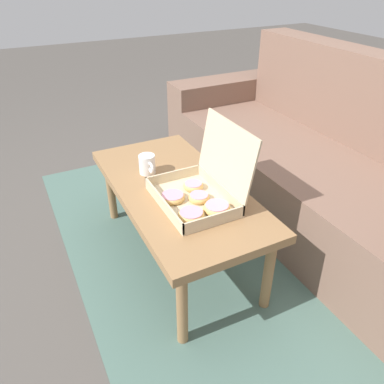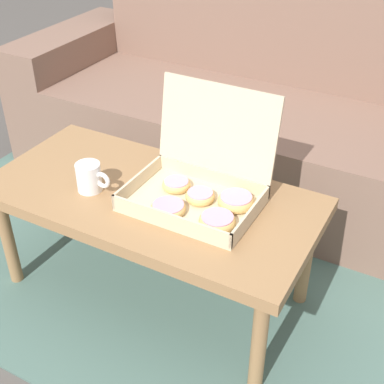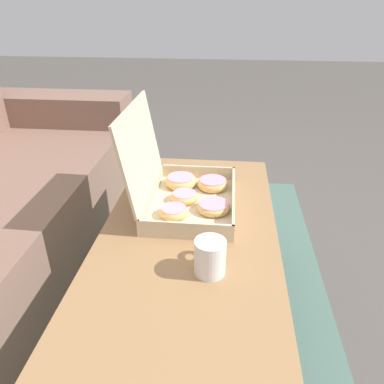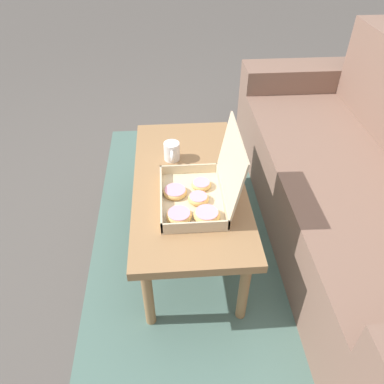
{
  "view_description": "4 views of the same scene",
  "coord_description": "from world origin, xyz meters",
  "views": [
    {
      "loc": [
        1.34,
        -0.68,
        1.31
      ],
      "look_at": [
        0.15,
        -0.08,
        0.47
      ],
      "focal_mm": 35.0,
      "sensor_mm": 36.0,
      "label": 1
    },
    {
      "loc": [
        0.78,
        -1.24,
        1.36
      ],
      "look_at": [
        0.15,
        -0.08,
        0.47
      ],
      "focal_mm": 50.0,
      "sensor_mm": 36.0,
      "label": 2
    },
    {
      "loc": [
        -0.91,
        -0.19,
        1.04
      ],
      "look_at": [
        0.15,
        -0.08,
        0.47
      ],
      "focal_mm": 35.0,
      "sensor_mm": 36.0,
      "label": 3
    },
    {
      "loc": [
        1.38,
        -0.17,
        1.51
      ],
      "look_at": [
        0.15,
        -0.08,
        0.47
      ],
      "focal_mm": 35.0,
      "sensor_mm": 36.0,
      "label": 4
    }
  ],
  "objects": [
    {
      "name": "ground_plane",
      "position": [
        0.0,
        0.0,
        0.0
      ],
      "size": [
        12.0,
        12.0,
        0.0
      ],
      "primitive_type": "plane",
      "color": "#514C47"
    },
    {
      "name": "area_rug",
      "position": [
        0.0,
        0.3,
        0.01
      ],
      "size": [
        2.33,
        1.79,
        0.01
      ],
      "primitive_type": "cube",
      "color": "#4C6B60",
      "rests_on": "ground_plane"
    },
    {
      "name": "couch",
      "position": [
        0.0,
        0.8,
        0.3
      ],
      "size": [
        2.21,
        0.8,
        0.9
      ],
      "color": "#7A5B4C",
      "rests_on": "ground_plane"
    },
    {
      "name": "coffee_table",
      "position": [
        0.0,
        -0.09,
        0.38
      ],
      "size": [
        1.06,
        0.52,
        0.42
      ],
      "color": "#997047",
      "rests_on": "ground_plane"
    },
    {
      "name": "pastry_box",
      "position": [
        0.17,
        -0.05,
        0.48
      ],
      "size": [
        0.39,
        0.33,
        0.33
      ],
      "color": "beige",
      "rests_on": "coffee_table"
    },
    {
      "name": "coffee_mug",
      "position": [
        -0.18,
        -0.16,
        0.47
      ],
      "size": [
        0.12,
        0.08,
        0.09
      ],
      "color": "white",
      "rests_on": "coffee_table"
    }
  ]
}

